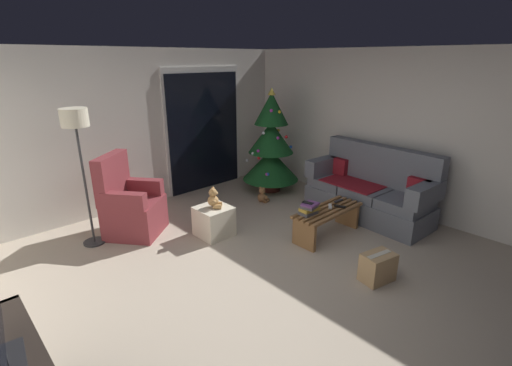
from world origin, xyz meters
name	(u,v)px	position (x,y,z in m)	size (l,w,h in m)	color
ground_plane	(272,276)	(0.00, 0.00, 0.00)	(7.00, 7.00, 0.00)	#B2A38E
wall_back	(137,130)	(0.00, 3.06, 1.25)	(5.72, 0.12, 2.50)	silver
wall_right	(404,133)	(2.86, 0.00, 1.25)	(0.12, 6.00, 2.50)	silver
patio_door_frame	(204,130)	(1.24, 2.99, 1.10)	(1.60, 0.02, 2.20)	silver
patio_door_glass	(205,133)	(1.24, 2.97, 1.05)	(1.50, 0.02, 2.10)	black
couch	(370,191)	(2.32, 0.17, 0.40)	(0.89, 1.98, 1.08)	slate
coffee_table	(327,218)	(1.26, 0.19, 0.27)	(1.10, 0.40, 0.40)	olive
remote_black	(340,206)	(1.44, 0.12, 0.41)	(0.04, 0.16, 0.02)	black
remote_graphite	(338,201)	(1.60, 0.25, 0.41)	(0.04, 0.16, 0.02)	#333338
remote_white	(330,206)	(1.34, 0.21, 0.41)	(0.04, 0.16, 0.02)	silver
book_stack	(309,208)	(0.95, 0.27, 0.48)	(0.28, 0.22, 0.15)	#4C4C51
cell_phone	(308,203)	(0.93, 0.28, 0.56)	(0.07, 0.14, 0.01)	black
christmas_tree	(271,147)	(1.99, 2.01, 0.83)	(1.02, 1.02, 1.86)	#4C1E19
armchair	(130,206)	(-0.66, 2.11, 0.40)	(0.96, 0.96, 1.13)	maroon
floor_lamp	(76,131)	(-1.17, 2.18, 1.51)	(0.32, 0.32, 1.78)	#2D2D30
ottoman	(214,221)	(0.14, 1.27, 0.21)	(0.44, 0.44, 0.42)	beige
teddy_bear_honey	(214,199)	(0.15, 1.26, 0.54)	(0.21, 0.21, 0.29)	tan
teddy_bear_chestnut_by_tree	(262,196)	(1.45, 1.66, 0.12)	(0.20, 0.20, 0.29)	brown
cardboard_box_taped_mid_floor	(378,267)	(0.80, -0.84, 0.16)	(0.41, 0.32, 0.33)	tan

